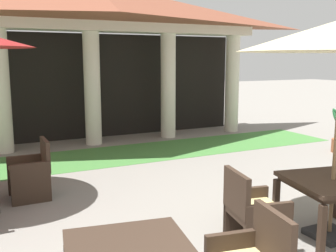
% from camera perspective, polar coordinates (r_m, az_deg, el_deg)
% --- Properties ---
extents(background_pavilion, '(9.60, 3.11, 3.96)m').
position_cam_1_polar(background_pavilion, '(10.19, -11.27, 14.87)').
color(background_pavilion, beige).
rests_on(background_pavilion, ground).
extents(lawn_strip, '(11.40, 1.86, 0.01)m').
position_cam_1_polar(lawn_strip, '(8.96, -8.12, -4.22)').
color(lawn_strip, '#47843D').
rests_on(lawn_strip, ground).
extents(patio_chair_mid_left_east, '(0.58, 0.60, 0.91)m').
position_cam_1_polar(patio_chair_mid_left_east, '(6.51, -19.01, -6.32)').
color(patio_chair_mid_left_east, '#38281E').
rests_on(patio_chair_mid_left_east, ground).
extents(patio_table_mid_right, '(1.18, 1.18, 0.73)m').
position_cam_1_polar(patio_table_mid_right, '(5.16, 22.56, -8.02)').
color(patio_table_mid_right, '#38281E').
rests_on(patio_table_mid_right, ground).
extents(patio_chair_mid_right_west, '(0.67, 0.70, 0.91)m').
position_cam_1_polar(patio_chair_mid_right_west, '(4.70, 12.13, -12.15)').
color(patio_chair_mid_right_west, '#38281E').
rests_on(patio_chair_mid_right_west, ground).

